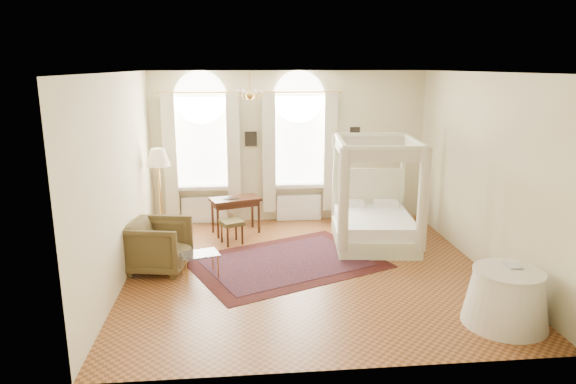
% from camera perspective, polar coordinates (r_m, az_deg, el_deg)
% --- Properties ---
extents(ground, '(6.00, 6.00, 0.00)m').
position_cam_1_polar(ground, '(8.90, 2.13, -8.60)').
color(ground, '#99582C').
rests_on(ground, ground).
extents(room_walls, '(6.00, 6.00, 6.00)m').
position_cam_1_polar(room_walls, '(8.35, 2.25, 4.06)').
color(room_walls, beige).
rests_on(room_walls, ground).
extents(window_left, '(1.62, 0.27, 3.29)m').
position_cam_1_polar(window_left, '(11.22, -9.48, 3.86)').
color(window_left, white).
rests_on(window_left, room_walls).
extents(window_right, '(1.62, 0.27, 3.29)m').
position_cam_1_polar(window_right, '(11.27, 1.26, 4.10)').
color(window_right, white).
rests_on(window_right, room_walls).
extents(chandelier, '(0.51, 0.45, 0.50)m').
position_cam_1_polar(chandelier, '(9.37, -4.27, 10.81)').
color(chandelier, gold).
rests_on(chandelier, room_walls).
extents(wall_pictures, '(2.54, 0.03, 0.39)m').
position_cam_1_polar(wall_pictures, '(11.29, 0.64, 6.19)').
color(wall_pictures, black).
rests_on(wall_pictures, room_walls).
extents(canopy_bed, '(1.75, 2.06, 2.07)m').
position_cam_1_polar(canopy_bed, '(10.12, 9.56, -3.16)').
color(canopy_bed, beige).
rests_on(canopy_bed, ground).
extents(nightstand, '(0.41, 0.37, 0.57)m').
position_cam_1_polar(nightstand, '(11.47, 10.97, -2.15)').
color(nightstand, '#3B1E10').
rests_on(nightstand, ground).
extents(nightstand_lamp, '(0.30, 0.30, 0.43)m').
position_cam_1_polar(nightstand_lamp, '(11.40, 10.78, 0.72)').
color(nightstand_lamp, gold).
rests_on(nightstand_lamp, nightstand).
extents(writing_desk, '(1.11, 0.80, 0.75)m').
position_cam_1_polar(writing_desk, '(10.65, -5.86, -1.23)').
color(writing_desk, '#3B1E10').
rests_on(writing_desk, ground).
extents(laptop, '(0.32, 0.22, 0.02)m').
position_cam_1_polar(laptop, '(10.60, -6.35, -0.64)').
color(laptop, black).
rests_on(laptop, writing_desk).
extents(stool, '(0.54, 0.54, 0.47)m').
position_cam_1_polar(stool, '(10.08, -6.27, -3.59)').
color(stool, '#4A3C1F').
rests_on(stool, ground).
extents(armchair, '(1.13, 1.11, 0.88)m').
position_cam_1_polar(armchair, '(8.99, -14.15, -5.81)').
color(armchair, '#4A3B1F').
rests_on(armchair, ground).
extents(coffee_table, '(0.70, 0.58, 0.41)m').
position_cam_1_polar(coffee_table, '(8.60, -9.79, -6.99)').
color(coffee_table, silver).
rests_on(coffee_table, ground).
extents(floor_lamp, '(0.47, 0.47, 1.83)m').
position_cam_1_polar(floor_lamp, '(10.38, -14.24, 3.24)').
color(floor_lamp, gold).
rests_on(floor_lamp, ground).
extents(oriental_rug, '(3.86, 3.40, 0.01)m').
position_cam_1_polar(oriental_rug, '(9.19, -0.24, -7.80)').
color(oriental_rug, '#421310').
rests_on(oriental_rug, ground).
extents(side_table, '(1.13, 1.13, 0.77)m').
position_cam_1_polar(side_table, '(7.61, 23.07, -10.73)').
color(side_table, silver).
rests_on(side_table, ground).
extents(book, '(0.20, 0.26, 0.02)m').
position_cam_1_polar(book, '(7.58, 23.10, -7.54)').
color(book, black).
rests_on(book, side_table).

